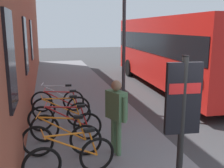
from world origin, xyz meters
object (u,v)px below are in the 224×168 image
Objects in this scene: bicycle_beside_lamp at (58,100)px; pedestrian_crossing_street at (116,110)px; city_bus at (172,48)px; bicycle_under_window at (67,126)px; street_lamp at (124,19)px; bicycle_far_end at (71,159)px; transit_info_sign at (183,108)px; bicycle_by_door at (61,107)px; bicycle_nearest_sign at (62,139)px; bicycle_end_of_row at (61,115)px.

pedestrian_crossing_street is (-3.40, -1.12, 0.64)m from bicycle_beside_lamp.
bicycle_under_window is at bearing 134.34° from city_bus.
street_lamp is at bearing -41.56° from bicycle_under_window.
bicycle_far_end is at bearing 141.82° from city_bus.
pedestrian_crossing_street is at bearing -161.82° from bicycle_beside_lamp.
transit_info_sign is at bearing 172.97° from street_lamp.
bicycle_by_door is at bearing -175.33° from bicycle_beside_lamp.
bicycle_nearest_sign is 1.00× the size of bicycle_beside_lamp.
street_lamp reaches higher than bicycle_far_end.
city_bus reaches higher than bicycle_nearest_sign.
pedestrian_crossing_street is at bearing 144.70° from city_bus.
bicycle_under_window is at bearing -11.72° from bicycle_nearest_sign.
street_lamp is (5.32, -0.66, 1.47)m from transit_info_sign.
city_bus reaches higher than bicycle_under_window.
bicycle_by_door is 0.17× the size of city_bus.
bicycle_beside_lamp is at bearing 117.69° from city_bus.
bicycle_far_end is at bearing 178.25° from bicycle_under_window.
bicycle_under_window is 0.17× the size of city_bus.
pedestrian_crossing_street is at bearing -99.02° from bicycle_nearest_sign.
bicycle_by_door is 3.60m from street_lamp.
transit_info_sign is 2.02m from pedestrian_crossing_street.
bicycle_far_end and bicycle_nearest_sign have the same top height.
transit_info_sign is (-2.83, -1.56, 1.21)m from bicycle_under_window.
bicycle_by_door is 0.34× the size of street_lamp.
bicycle_nearest_sign is 0.99× the size of bicycle_end_of_row.
bicycle_far_end is at bearing 124.27° from pedestrian_crossing_street.
street_lamp is (4.18, -2.26, 2.68)m from bicycle_far_end.
street_lamp is (-2.89, 3.30, 1.27)m from city_bus.
bicycle_beside_lamp is (3.21, -0.06, 0.00)m from bicycle_nearest_sign.
bicycle_far_end is 5.46m from street_lamp.
bicycle_far_end is 9.11m from city_bus.
bicycle_nearest_sign is 0.73× the size of transit_info_sign.
bicycle_nearest_sign is 1.36m from pedestrian_crossing_street.
bicycle_under_window is 0.34× the size of street_lamp.
pedestrian_crossing_street is at bearing -148.46° from bicycle_end_of_row.
bicycle_under_window is 1.04× the size of pedestrian_crossing_street.
pedestrian_crossing_street is (1.87, 0.54, -0.57)m from transit_info_sign.
city_bus is (2.94, -5.61, 1.41)m from bicycle_beside_lamp.
bicycle_far_end is at bearing 179.64° from bicycle_by_door.
bicycle_under_window and bicycle_by_door have the same top height.
city_bus reaches higher than bicycle_end_of_row.
street_lamp reaches higher than bicycle_end_of_row.
bicycle_by_door is at bearing 19.68° from transit_info_sign.
bicycle_by_door is at bearing 22.24° from pedestrian_crossing_street.
bicycle_by_door is 1.00× the size of bicycle_beside_lamp.
bicycle_by_door is at bearing 1.09° from bicycle_under_window.
bicycle_beside_lamp is (0.84, 0.07, 0.00)m from bicycle_by_door.
bicycle_nearest_sign is at bearing 80.98° from pedestrian_crossing_street.
bicycle_beside_lamp is at bearing 0.11° from bicycle_end_of_row.
bicycle_far_end is 2.54m from bicycle_end_of_row.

